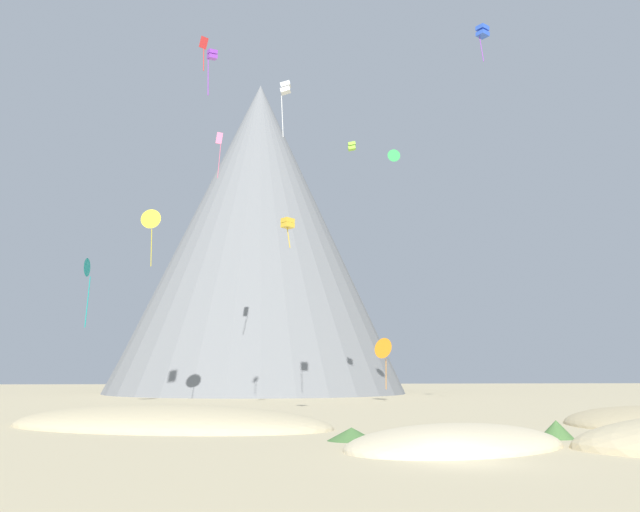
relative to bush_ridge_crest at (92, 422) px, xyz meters
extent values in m
plane|color=#CCBA8E|center=(17.64, -18.60, -0.49)|extent=(400.00, 400.00, 0.00)
ellipsoid|color=#CCBA8E|center=(4.42, 1.91, -0.49)|extent=(25.82, 21.12, 2.88)
ellipsoid|color=beige|center=(19.31, -12.72, -0.49)|extent=(15.52, 14.83, 2.14)
cone|color=#386633|center=(0.00, 0.00, 0.00)|extent=(2.37, 2.37, 0.99)
cone|color=#477238|center=(25.93, -9.20, 0.00)|extent=(2.64, 2.64, 0.98)
cone|color=#477238|center=(14.84, -9.05, -0.15)|extent=(3.38, 3.38, 0.68)
cone|color=slate|center=(12.41, 77.88, 27.10)|extent=(69.88, 69.88, 55.19)
cone|color=slate|center=(6.59, 78.65, 19.57)|extent=(56.00, 56.00, 40.14)
cone|color=green|center=(26.07, 29.73, 27.13)|extent=(1.46, 0.42, 1.44)
cube|color=#8CD133|center=(20.91, 27.40, 27.09)|extent=(0.92, 0.88, 0.49)
cube|color=#8CD133|center=(20.91, 27.40, 27.54)|extent=(0.92, 0.88, 0.49)
cube|color=#E5668C|center=(6.45, 33.37, 29.66)|extent=(0.84, 0.58, 1.60)
cylinder|color=#E5668C|center=(6.50, 33.37, 26.93)|extent=(0.36, 0.60, 3.86)
cube|color=red|center=(5.51, 12.66, 31.40)|extent=(0.83, 0.64, 1.01)
cylinder|color=red|center=(5.54, 12.66, 29.84)|extent=(0.13, 0.23, 2.12)
cone|color=orange|center=(26.87, 40.55, 5.93)|extent=(2.37, 2.46, 2.56)
cylinder|color=orange|center=(27.09, 40.55, 2.82)|extent=(0.12, 0.11, 3.68)
cube|color=purple|center=(6.42, 9.01, 28.46)|extent=(0.92, 0.94, 0.40)
cube|color=purple|center=(6.42, 9.01, 28.87)|extent=(0.92, 0.94, 0.40)
cylinder|color=purple|center=(6.14, 9.01, 26.72)|extent=(0.15, 0.11, 3.17)
cone|color=teal|center=(-3.71, 14.07, 11.65)|extent=(0.41, 1.57, 1.57)
cylinder|color=teal|center=(-3.46, 14.07, 8.77)|extent=(0.43, 0.70, 4.17)
cone|color=yellow|center=(-0.61, 31.07, 19.45)|extent=(2.24, 0.88, 2.20)
cylinder|color=yellow|center=(-0.48, 31.07, 16.33)|extent=(0.09, 0.58, 4.03)
cube|color=blue|center=(32.80, 18.29, 36.52)|extent=(1.37, 1.35, 0.54)
cube|color=blue|center=(32.80, 18.29, 37.13)|extent=(1.37, 1.35, 0.54)
cylinder|color=purple|center=(32.63, 18.29, 34.94)|extent=(0.35, 0.27, 2.71)
cube|color=white|center=(13.07, 18.73, 29.81)|extent=(1.15, 1.09, 0.66)
cube|color=white|center=(13.07, 18.73, 30.35)|extent=(1.15, 1.09, 0.66)
cylinder|color=white|center=(12.78, 18.73, 27.38)|extent=(0.30, 0.18, 4.44)
cube|color=gold|center=(12.79, 10.29, 14.83)|extent=(1.16, 1.16, 0.43)
cube|color=gold|center=(12.79, 10.29, 15.22)|extent=(1.16, 1.16, 0.43)
cylinder|color=gold|center=(12.87, 10.29, 13.80)|extent=(0.31, 0.20, 1.68)
camera|label=1|loc=(8.76, -47.04, 3.01)|focal=40.45mm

